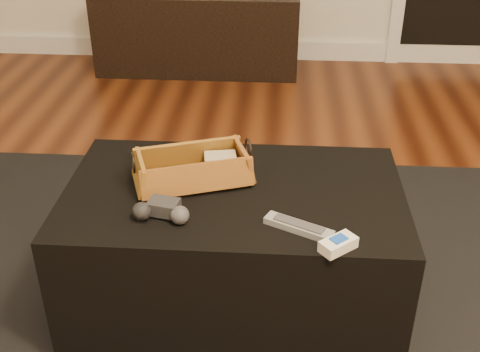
# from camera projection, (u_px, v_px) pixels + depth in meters

# --- Properties ---
(baseboard) EXTENTS (5.00, 0.04, 0.12)m
(baseboard) POSITION_uv_depth(u_px,v_px,m) (264.00, 50.00, 4.04)
(baseboard) COLOR white
(baseboard) RESTS_ON floor
(media_cabinet) EXTENTS (1.25, 0.45, 0.49)m
(media_cabinet) POSITION_uv_depth(u_px,v_px,m) (198.00, 31.00, 3.78)
(media_cabinet) COLOR black
(media_cabinet) RESTS_ON floor
(area_rug) EXTENTS (2.60, 2.00, 0.01)m
(area_rug) POSITION_uv_depth(u_px,v_px,m) (233.00, 310.00, 1.94)
(area_rug) COLOR black
(area_rug) RESTS_ON floor
(ottoman) EXTENTS (1.00, 0.60, 0.42)m
(ottoman) POSITION_uv_depth(u_px,v_px,m) (234.00, 247.00, 1.87)
(ottoman) COLOR black
(ottoman) RESTS_ON area_rug
(tv_remote) EXTENTS (0.18, 0.12, 0.02)m
(tv_remote) POSITION_uv_depth(u_px,v_px,m) (188.00, 178.00, 1.78)
(tv_remote) COLOR black
(tv_remote) RESTS_ON wicker_basket
(cloth_bundle) EXTENTS (0.10, 0.08, 0.05)m
(cloth_bundle) POSITION_uv_depth(u_px,v_px,m) (220.00, 163.00, 1.83)
(cloth_bundle) COLOR tan
(cloth_bundle) RESTS_ON wicker_basket
(wicker_basket) EXTENTS (0.38, 0.28, 0.12)m
(wicker_basket) POSITION_uv_depth(u_px,v_px,m) (193.00, 170.00, 1.79)
(wicker_basket) COLOR #946321
(wicker_basket) RESTS_ON ottoman
(game_controller) EXTENTS (0.16, 0.10, 0.05)m
(game_controller) POSITION_uv_depth(u_px,v_px,m) (162.00, 211.00, 1.63)
(game_controller) COLOR #272729
(game_controller) RESTS_ON ottoman
(silver_remote) EXTENTS (0.19, 0.12, 0.02)m
(silver_remote) POSITION_uv_depth(u_px,v_px,m) (299.00, 227.00, 1.59)
(silver_remote) COLOR #919498
(silver_remote) RESTS_ON ottoman
(cream_gadget) EXTENTS (0.11, 0.10, 0.04)m
(cream_gadget) POSITION_uv_depth(u_px,v_px,m) (338.00, 244.00, 1.51)
(cream_gadget) COLOR silver
(cream_gadget) RESTS_ON ottoman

